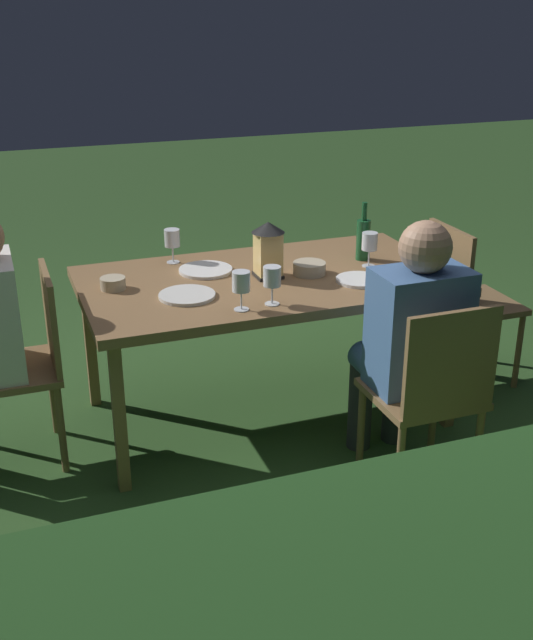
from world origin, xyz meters
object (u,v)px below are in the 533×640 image
object	(u,v)px
wine_glass_d	(417,251)
wine_glass_b	(172,240)
wine_glass_e	(370,243)
person_in_blue	(410,337)
wine_glass_c	(241,283)
wine_glass_a	(272,278)
bowl_bread	(309,268)
plate_c	(206,270)
chair_head_near	(465,297)
green_bottle_on_table	(363,238)
plate_b	(187,295)
dining_table	(266,288)
bowl_olives	(113,283)
lantern_centerpiece	(268,247)
chair_head_far	(27,358)
chair_side_right_a	(432,390)
plate_a	(359,280)

from	to	relation	value
wine_glass_d	wine_glass_b	bearing A→B (deg)	-28.84
wine_glass_d	wine_glass_e	xyz separation A→B (m)	(0.15, -0.19, 0.00)
person_in_blue	wine_glass_c	world-z (taller)	person_in_blue
wine_glass_a	wine_glass_c	size ratio (longest dim) A/B	1.00
wine_glass_c	bowl_bread	bearing A→B (deg)	-143.75
wine_glass_b	plate_c	xyz separation A→B (m)	(-0.11, 0.18, -0.11)
chair_head_near	wine_glass_d	distance (m)	0.60
person_in_blue	green_bottle_on_table	bearing A→B (deg)	-101.42
wine_glass_b	wine_glass_e	distance (m)	0.96
green_bottle_on_table	plate_b	world-z (taller)	green_bottle_on_table
dining_table	bowl_olives	world-z (taller)	bowl_olives
bowl_olives	chair_head_near	bearing A→B (deg)	177.40
wine_glass_a	plate_c	bearing A→B (deg)	-74.00
person_in_blue	plate_c	xyz separation A→B (m)	(0.63, -0.85, 0.10)
wine_glass_b	bowl_bread	bearing A→B (deg)	145.50
wine_glass_e	lantern_centerpiece	bearing A→B (deg)	-2.29
chair_head_far	chair_head_near	world-z (taller)	same
dining_table	wine_glass_d	size ratio (longest dim) A/B	10.19
chair_head_far	lantern_centerpiece	size ratio (longest dim) A/B	3.28
green_bottle_on_table	wine_glass_a	xyz separation A→B (m)	(0.64, 0.43, 0.01)
green_bottle_on_table	wine_glass_d	xyz separation A→B (m)	(-0.13, 0.29, 0.01)
chair_side_right_a	bowl_olives	world-z (taller)	chair_side_right_a
chair_head_near	wine_glass_c	xyz separation A→B (m)	(1.35, 0.36, 0.36)
plate_b	person_in_blue	bearing A→B (deg)	146.02
lantern_centerpiece	wine_glass_c	world-z (taller)	lantern_centerpiece
person_in_blue	chair_head_near	xyz separation A→B (m)	(-0.72, -0.67, -0.15)
plate_a	chair_side_right_a	bearing A→B (deg)	90.63
chair_head_near	dining_table	bearing A→B (deg)	0.00
lantern_centerpiece	wine_glass_c	distance (m)	0.43
chair_side_right_a	wine_glass_b	size ratio (longest dim) A/B	5.15
bowl_bread	plate_b	bearing A→B (deg)	9.21
dining_table	chair_side_right_a	distance (m)	0.97
green_bottle_on_table	wine_glass_b	distance (m)	0.94
bowl_bread	lantern_centerpiece	bearing A→B (deg)	-7.56
wine_glass_b	plate_c	bearing A→B (deg)	121.50
dining_table	bowl_olives	distance (m)	0.71
chair_head_near	plate_a	bearing A→B (deg)	15.72
wine_glass_e	green_bottle_on_table	bearing A→B (deg)	-100.45
wine_glass_e	plate_b	distance (m)	0.95
chair_head_far	plate_b	world-z (taller)	chair_head_far
green_bottle_on_table	bowl_bread	size ratio (longest dim) A/B	1.87
chair_side_right_a	chair_head_near	bearing A→B (deg)	-129.79
wine_glass_a	bowl_bread	world-z (taller)	wine_glass_a
plate_b	bowl_bread	size ratio (longest dim) A/B	1.60
wine_glass_d	wine_glass_e	size ratio (longest dim) A/B	1.00
bowl_bread	chair_side_right_a	bearing A→B (deg)	102.28
wine_glass_a	wine_glass_b	bearing A→B (deg)	-69.54
person_in_blue	wine_glass_b	world-z (taller)	person_in_blue
chair_side_right_a	plate_b	bearing A→B (deg)	-42.53
wine_glass_a	lantern_centerpiece	bearing A→B (deg)	-107.49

